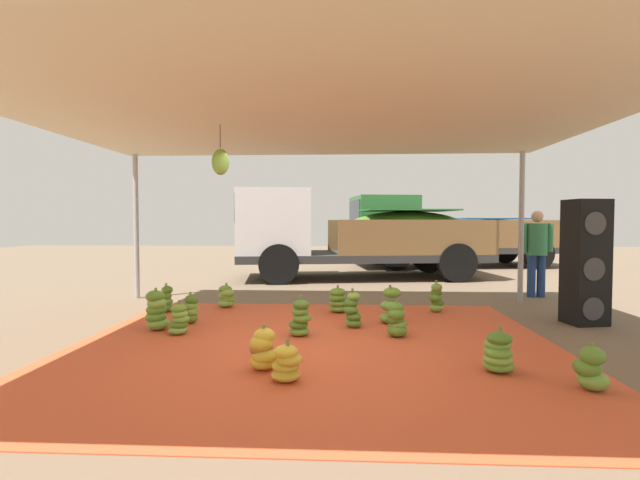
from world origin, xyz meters
TOP-DOWN VIEW (x-y plane):
  - ground_plane at (0.00, 3.00)m, footprint 40.00×40.00m
  - tarp_orange at (0.00, 0.00)m, footprint 6.06×5.50m
  - tent_canopy at (-0.01, -0.08)m, footprint 8.00×7.00m
  - banana_bunch_0 at (-2.66, 1.94)m, footprint 0.31×0.32m
  - banana_bunch_1 at (-2.29, 0.65)m, footprint 0.41×0.41m
  - banana_bunch_2 at (1.95, -0.94)m, footprint 0.41×0.42m
  - banana_bunch_3 at (0.28, 2.03)m, footprint 0.42×0.42m
  - banana_bunch_4 at (1.95, 2.14)m, footprint 0.33×0.32m
  - banana_bunch_5 at (0.50, 0.94)m, footprint 0.34×0.33m
  - banana_bunch_6 at (1.08, 0.44)m, footprint 0.38×0.39m
  - banana_bunch_7 at (-1.88, 0.42)m, footprint 0.36×0.34m
  - banana_bunch_8 at (-0.18, -1.31)m, footprint 0.39×0.39m
  - banana_bunch_9 at (1.09, 1.24)m, footprint 0.41×0.42m
  - banana_bunch_10 at (-1.94, 1.07)m, footprint 0.29×0.27m
  - banana_bunch_11 at (-0.47, -0.99)m, footprint 0.40×0.39m
  - banana_bunch_12 at (-1.74, 2.40)m, footprint 0.35×0.36m
  - banana_bunch_13 at (-0.21, 0.41)m, footprint 0.40×0.39m
  - banana_bunch_14 at (2.63, -1.41)m, footprint 0.37×0.35m
  - cargo_truck_main at (0.65, 6.83)m, footprint 6.96×3.31m
  - cargo_truck_far at (3.86, 10.17)m, footprint 7.30×3.43m
  - worker_0 at (4.33, 3.85)m, footprint 0.65×0.40m
  - speaker_stack at (4.02, 1.38)m, footprint 0.60×0.56m

SIDE VIEW (x-z plane):
  - ground_plane at x=0.00m, z-range 0.00..0.00m
  - tarp_orange at x=0.00m, z-range 0.00..0.01m
  - banana_bunch_8 at x=-0.18m, z-range -0.03..0.37m
  - banana_bunch_12 at x=-1.74m, z-range -0.02..0.41m
  - banana_bunch_14 at x=2.63m, z-range -0.02..0.42m
  - banana_bunch_7 at x=-1.88m, z-range -0.03..0.44m
  - banana_bunch_3 at x=0.28m, z-range -0.03..0.44m
  - banana_bunch_2 at x=1.95m, z-range -0.03..0.44m
  - banana_bunch_11 at x=-0.47m, z-range -0.02..0.45m
  - banana_bunch_0 at x=-2.66m, z-range -0.03..0.46m
  - banana_bunch_10 at x=-1.94m, z-range -0.02..0.46m
  - banana_bunch_6 at x=1.08m, z-range -0.02..0.48m
  - banana_bunch_13 at x=-0.21m, z-range -0.04..0.51m
  - banana_bunch_4 at x=1.95m, z-range -0.03..0.51m
  - banana_bunch_5 at x=0.50m, z-range -0.03..0.53m
  - banana_bunch_9 at x=1.09m, z-range -0.03..0.55m
  - banana_bunch_1 at x=-2.29m, z-range -0.03..0.58m
  - speaker_stack at x=4.02m, z-range 0.00..1.88m
  - worker_0 at x=4.33m, z-range 0.15..1.92m
  - cargo_truck_far at x=3.86m, z-range -0.02..2.38m
  - cargo_truck_main at x=0.65m, z-range 0.02..2.42m
  - tent_canopy at x=-0.01m, z-range 1.39..4.35m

